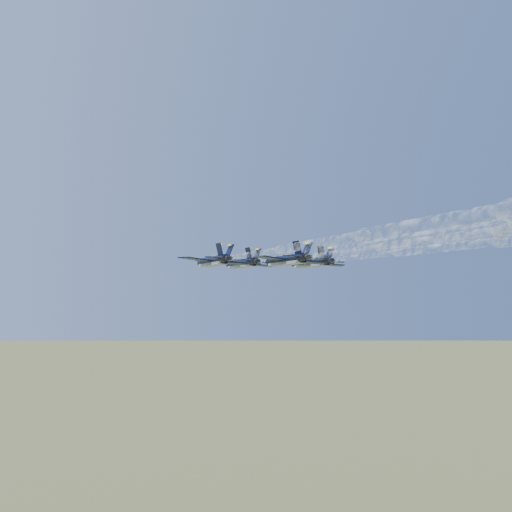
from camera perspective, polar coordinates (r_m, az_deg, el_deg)
jet_lead at (r=115.44m, az=-1.34°, el=-0.66°), size 11.35×15.31×3.29m
jet_left at (r=102.81m, az=-3.90°, el=-0.46°), size 11.35×15.31×3.29m
jet_right at (r=111.14m, az=4.83°, el=-0.59°), size 11.35×15.31×3.29m
jet_slot at (r=97.39m, az=2.65°, el=-0.36°), size 11.35×15.31×3.29m
smoke_trail_lead at (r=66.28m, az=16.85°, el=0.64°), size 22.24×74.07×2.03m
smoke_trail_left at (r=52.77m, az=16.43°, el=1.35°), size 22.24×74.07×2.03m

